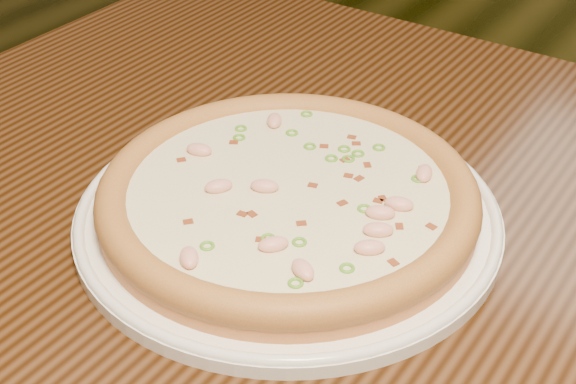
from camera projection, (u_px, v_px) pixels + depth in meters
The scene contains 4 objects.
ground at pixel (560, 295), 1.72m from camera, with size 9.00×9.00×0.00m, color black.
hero_table at pixel (428, 324), 0.73m from camera, with size 1.20×0.80×0.75m.
plate at pixel (288, 212), 0.69m from camera, with size 0.36×0.36×0.02m.
pizza at pixel (288, 195), 0.68m from camera, with size 0.32×0.32×0.03m.
Camera 1 is at (0.24, -1.40, 1.17)m, focal length 50.00 mm.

